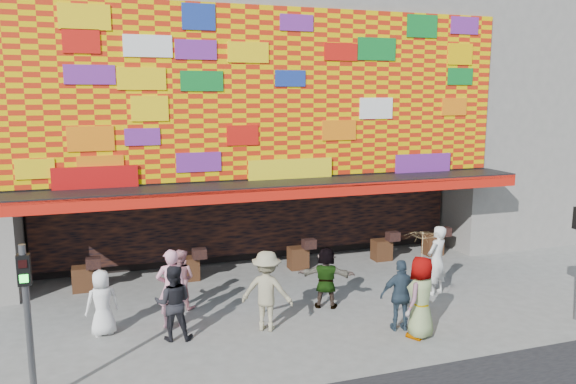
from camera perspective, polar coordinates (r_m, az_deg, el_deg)
name	(u,v)px	position (r m, az deg, el deg)	size (l,w,h in m)	color
ground	(323,328)	(13.88, 3.55, -13.63)	(90.00, 90.00, 0.00)	slate
shop_building	(239,103)	(20.53, -4.99, 9.02)	(15.20, 9.40, 10.00)	gray
neighbor_right	(536,83)	(26.63, 23.89, 10.07)	(11.00, 8.00, 12.00)	gray
signal_left	(27,308)	(11.00, -24.98, -10.60)	(0.22, 0.20, 3.00)	#59595B
ped_a	(102,303)	(13.91, -18.36, -10.62)	(0.76, 0.50, 1.56)	white
ped_b	(171,288)	(13.89, -11.78, -9.56)	(0.70, 0.46, 1.92)	pink
ped_c	(173,303)	(13.23, -11.58, -10.95)	(0.85, 0.66, 1.75)	black
ped_d	(267,291)	(13.46, -2.17, -9.99)	(1.24, 0.71, 1.92)	gray
ped_e	(401,295)	(13.72, 11.43, -10.24)	(1.01, 0.42, 1.72)	#2C3D4D
ped_f	(326,277)	(14.87, 3.89, -8.64)	(1.51, 0.48, 1.63)	gray
ped_g	(421,297)	(13.41, 13.36, -10.36)	(0.94, 0.61, 1.91)	gray
ped_h	(437,260)	(16.29, 14.86, -6.71)	(0.71, 0.47, 1.95)	silver
ped_i	(181,279)	(15.06, -10.85, -8.65)	(0.77, 0.60, 1.58)	#C78088
parasol	(423,249)	(13.06, 13.56, -5.61)	(1.15, 1.16, 1.77)	beige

